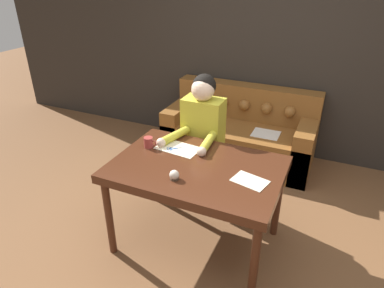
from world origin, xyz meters
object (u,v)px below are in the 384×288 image
at_px(dining_table, 197,174).
at_px(scissors, 175,148).
at_px(couch, 240,134).
at_px(person, 202,142).
at_px(mug, 149,142).
at_px(pin_cushion, 174,175).

distance_m(dining_table, scissors, 0.33).
distance_m(couch, person, 1.05).
bearing_deg(mug, person, 59.35).
distance_m(dining_table, person, 0.62).
distance_m(mug, pin_cushion, 0.54).
relative_size(couch, mug, 15.27).
xyz_separation_m(dining_table, pin_cushion, (-0.07, -0.24, 0.11)).
bearing_deg(mug, pin_cushion, -39.95).
bearing_deg(person, scissors, -99.80).
height_order(person, scissors, person).
xyz_separation_m(scissors, pin_cushion, (0.20, -0.41, 0.03)).
bearing_deg(pin_cushion, dining_table, 73.75).
bearing_deg(person, dining_table, -71.54).
bearing_deg(couch, person, -94.86).
bearing_deg(pin_cushion, person, 98.74).
height_order(couch, pin_cushion, couch).
bearing_deg(couch, scissors, -96.33).
xyz_separation_m(person, mug, (-0.29, -0.48, 0.16)).
height_order(scissors, mug, mug).
distance_m(couch, scissors, 1.49).
bearing_deg(scissors, person, 80.20).
bearing_deg(pin_cushion, scissors, 115.80).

